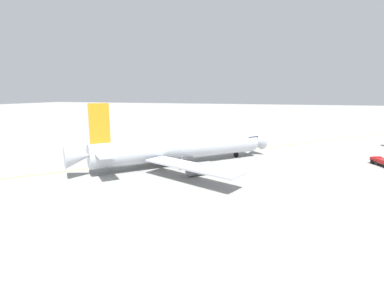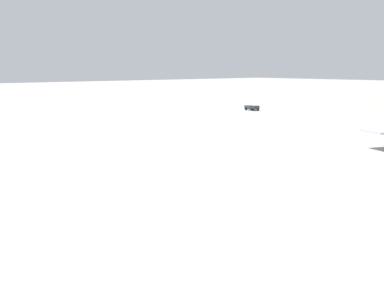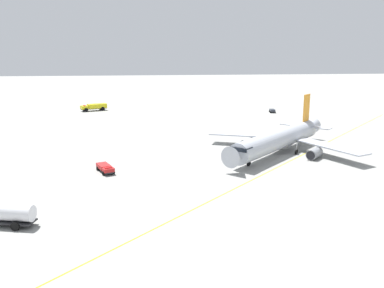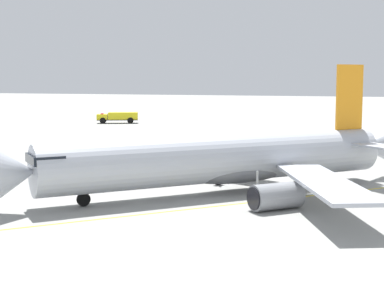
{
  "view_description": "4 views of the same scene",
  "coord_description": "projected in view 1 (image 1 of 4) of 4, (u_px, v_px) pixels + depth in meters",
  "views": [
    {
      "loc": [
        20.03,
        -46.09,
        13.16
      ],
      "look_at": [
        3.9,
        4.36,
        3.62
      ],
      "focal_mm": 26.55,
      "sensor_mm": 36.0,
      "label": 1
    },
    {
      "loc": [
        70.01,
        18.41,
        10.39
      ],
      "look_at": [
        53.5,
        -0.42,
        6.21
      ],
      "focal_mm": 42.86,
      "sensor_mm": 36.0,
      "label": 2
    },
    {
      "loc": [
        31.3,
        85.48,
        21.44
      ],
      "look_at": [
        20.79,
        0.64,
        2.16
      ],
      "focal_mm": 38.42,
      "sensor_mm": 36.0,
      "label": 3
    },
    {
      "loc": [
        -12.28,
        51.87,
        10.15
      ],
      "look_at": [
        4.71,
        3.88,
        4.46
      ],
      "focal_mm": 54.34,
      "sensor_mm": 36.0,
      "label": 4
    }
  ],
  "objects": [
    {
      "name": "ground_plane",
      "position": [
        164.0,
        166.0,
        51.54
      ],
      "size": [
        600.0,
        600.0,
        0.0
      ],
      "primitive_type": "plane",
      "color": "gray"
    },
    {
      "name": "airliner_main",
      "position": [
        179.0,
        149.0,
        52.58
      ],
      "size": [
        30.32,
        30.65,
        11.59
      ],
      "rotation": [
        0.0,
        0.0,
        0.79
      ],
      "color": "#B2B7C1",
      "rests_on": "ground_plane"
    },
    {
      "name": "taxiway_centreline",
      "position": [
        172.0,
        159.0,
        57.44
      ],
      "size": [
        102.58,
        105.91,
        0.01
      ],
      "rotation": [
        0.0,
        0.0,
        0.8
      ],
      "color": "yellow",
      "rests_on": "ground_plane"
    }
  ]
}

